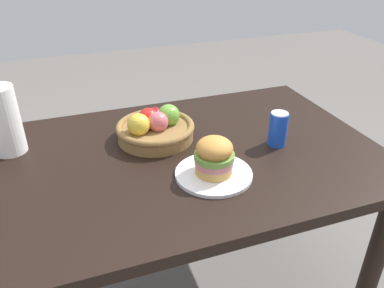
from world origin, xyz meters
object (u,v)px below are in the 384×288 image
sandwich (214,156)px  fruit_basket (155,127)px  paper_towel_roll (4,121)px  plate (214,174)px  soda_can (278,129)px

sandwich → fruit_basket: sandwich is taller
fruit_basket → paper_towel_roll: bearing=170.9°
plate → soda_can: 0.32m
soda_can → fruit_basket: soda_can is taller
plate → fruit_basket: bearing=110.3°
plate → soda_can: (0.29, 0.11, 0.06)m
fruit_basket → plate: bearing=-69.7°
plate → paper_towel_roll: size_ratio=1.03×
plate → fruit_basket: (-0.11, 0.30, 0.04)m
sandwich → soda_can: bearing=20.6°
sandwich → soda_can: (0.29, 0.11, -0.01)m
sandwich → paper_towel_roll: bearing=148.2°
fruit_basket → soda_can: bearing=-25.2°
plate → sandwich: bearing=180.0°
fruit_basket → paper_towel_roll: (-0.50, 0.08, 0.07)m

